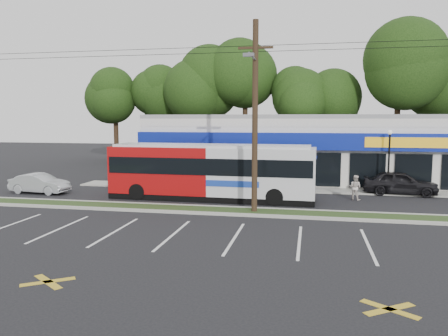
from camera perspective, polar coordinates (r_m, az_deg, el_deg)
ground at (r=22.99m, az=-3.83°, el=-6.12°), size 120.00×120.00×0.00m
grass_strip at (r=23.92m, az=-3.21°, el=-5.47°), size 40.00×1.60×0.12m
curb_south at (r=23.11m, az=-3.74°, el=-5.87°), size 40.00×0.25×0.14m
curb_north at (r=24.73m, az=-2.72°, el=-5.05°), size 40.00×0.25×0.14m
sidewalk at (r=31.07m, az=9.51°, el=-2.79°), size 32.00×2.20×0.10m
strip_mall at (r=37.65m, az=10.67°, el=2.79°), size 25.00×12.55×5.30m
utility_pole at (r=22.79m, az=3.63°, el=7.49°), size 50.00×2.77×10.00m
lamp_post at (r=30.98m, az=20.76°, el=1.73°), size 0.30×0.30×4.25m
tree_line at (r=47.82m, az=9.12°, el=10.50°), size 46.76×6.76×11.83m
metrobus at (r=27.02m, az=-1.65°, el=-0.31°), size 12.78×2.98×3.42m
car_dark at (r=31.00m, az=22.00°, el=-1.79°), size 4.84×2.28×1.60m
car_silver at (r=31.83m, az=-22.94°, el=-1.88°), size 4.12×1.69×1.33m
pedestrian_a at (r=28.04m, az=6.66°, el=-1.90°), size 0.78×0.61×1.88m
pedestrian_b at (r=28.12m, az=16.75°, el=-2.45°), size 0.94×0.87×1.55m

